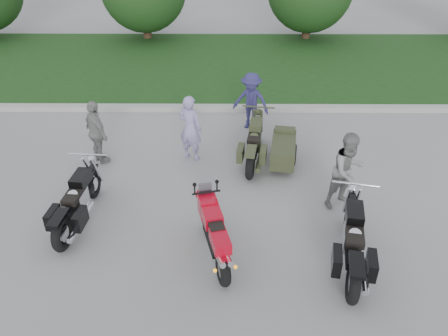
{
  "coord_description": "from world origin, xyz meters",
  "views": [
    {
      "loc": [
        0.52,
        -6.0,
        5.39
      ],
      "look_at": [
        0.47,
        1.43,
        0.8
      ],
      "focal_mm": 35.0,
      "sensor_mm": 36.0,
      "label": 1
    }
  ],
  "objects_px": {
    "person_denim": "(251,101)",
    "person_back": "(97,133)",
    "sportbike_red": "(215,233)",
    "cruiser_left": "(77,204)",
    "person_grey": "(348,171)",
    "cruiser_sidecar": "(271,148)",
    "cruiser_right": "(353,245)",
    "person_stripe": "(190,128)"
  },
  "relations": [
    {
      "from": "cruiser_right",
      "to": "person_denim",
      "type": "relative_size",
      "value": 1.51
    },
    {
      "from": "cruiser_left",
      "to": "person_grey",
      "type": "distance_m",
      "value": 5.31
    },
    {
      "from": "cruiser_left",
      "to": "cruiser_sidecar",
      "type": "height_order",
      "value": "cruiser_sidecar"
    },
    {
      "from": "cruiser_right",
      "to": "person_stripe",
      "type": "bearing_deg",
      "value": 140.56
    },
    {
      "from": "person_grey",
      "to": "cruiser_right",
      "type": "bearing_deg",
      "value": -124.39
    },
    {
      "from": "person_grey",
      "to": "person_denim",
      "type": "relative_size",
      "value": 1.04
    },
    {
      "from": "sportbike_red",
      "to": "cruiser_right",
      "type": "height_order",
      "value": "cruiser_right"
    },
    {
      "from": "person_denim",
      "to": "person_back",
      "type": "distance_m",
      "value": 4.1
    },
    {
      "from": "person_denim",
      "to": "cruiser_right",
      "type": "bearing_deg",
      "value": -52.41
    },
    {
      "from": "person_stripe",
      "to": "person_back",
      "type": "relative_size",
      "value": 1.04
    },
    {
      "from": "cruiser_right",
      "to": "sportbike_red",
      "type": "bearing_deg",
      "value": -173.5
    },
    {
      "from": "sportbike_red",
      "to": "person_back",
      "type": "xyz_separation_m",
      "value": [
        -2.81,
        3.26,
        0.25
      ]
    },
    {
      "from": "person_stripe",
      "to": "person_back",
      "type": "height_order",
      "value": "person_stripe"
    },
    {
      "from": "sportbike_red",
      "to": "cruiser_right",
      "type": "xyz_separation_m",
      "value": [
        2.32,
        -0.2,
        -0.06
      ]
    },
    {
      "from": "person_stripe",
      "to": "person_back",
      "type": "bearing_deg",
      "value": 31.23
    },
    {
      "from": "sportbike_red",
      "to": "person_denim",
      "type": "relative_size",
      "value": 1.2
    },
    {
      "from": "cruiser_right",
      "to": "person_grey",
      "type": "xyz_separation_m",
      "value": [
        0.29,
        1.78,
        0.34
      ]
    },
    {
      "from": "sportbike_red",
      "to": "person_back",
      "type": "bearing_deg",
      "value": 116.64
    },
    {
      "from": "sportbike_red",
      "to": "person_denim",
      "type": "bearing_deg",
      "value": 66.54
    },
    {
      "from": "cruiser_right",
      "to": "person_back",
      "type": "height_order",
      "value": "person_back"
    },
    {
      "from": "sportbike_red",
      "to": "person_back",
      "type": "distance_m",
      "value": 4.32
    },
    {
      "from": "cruiser_sidecar",
      "to": "person_stripe",
      "type": "height_order",
      "value": "person_stripe"
    },
    {
      "from": "cruiser_right",
      "to": "person_back",
      "type": "xyz_separation_m",
      "value": [
        -5.13,
        3.46,
        0.31
      ]
    },
    {
      "from": "cruiser_sidecar",
      "to": "person_stripe",
      "type": "xyz_separation_m",
      "value": [
        -1.9,
        0.24,
        0.39
      ]
    },
    {
      "from": "cruiser_sidecar",
      "to": "person_denim",
      "type": "relative_size",
      "value": 1.47
    },
    {
      "from": "cruiser_sidecar",
      "to": "person_back",
      "type": "xyz_separation_m",
      "value": [
        -4.05,
        0.06,
        0.36
      ]
    },
    {
      "from": "cruiser_sidecar",
      "to": "person_stripe",
      "type": "distance_m",
      "value": 1.95
    },
    {
      "from": "cruiser_left",
      "to": "person_stripe",
      "type": "distance_m",
      "value": 3.24
    },
    {
      "from": "person_stripe",
      "to": "sportbike_red",
      "type": "bearing_deg",
      "value": 127.06
    },
    {
      "from": "sportbike_red",
      "to": "cruiser_left",
      "type": "height_order",
      "value": "sportbike_red"
    },
    {
      "from": "cruiser_left",
      "to": "person_denim",
      "type": "bearing_deg",
      "value": 55.07
    },
    {
      "from": "cruiser_sidecar",
      "to": "person_grey",
      "type": "xyz_separation_m",
      "value": [
        1.36,
        -1.62,
        0.4
      ]
    },
    {
      "from": "cruiser_right",
      "to": "person_denim",
      "type": "xyz_separation_m",
      "value": [
        -1.47,
        5.33,
        0.31
      ]
    },
    {
      "from": "cruiser_left",
      "to": "person_denim",
      "type": "distance_m",
      "value": 5.48
    },
    {
      "from": "cruiser_right",
      "to": "person_denim",
      "type": "bearing_deg",
      "value": 116.82
    },
    {
      "from": "sportbike_red",
      "to": "cruiser_right",
      "type": "distance_m",
      "value": 2.33
    },
    {
      "from": "person_stripe",
      "to": "person_back",
      "type": "distance_m",
      "value": 2.16
    },
    {
      "from": "cruiser_right",
      "to": "person_stripe",
      "type": "distance_m",
      "value": 4.72
    },
    {
      "from": "cruiser_sidecar",
      "to": "person_grey",
      "type": "bearing_deg",
      "value": -41.12
    },
    {
      "from": "cruiser_sidecar",
      "to": "person_grey",
      "type": "relative_size",
      "value": 1.41
    },
    {
      "from": "person_denim",
      "to": "person_stripe",
      "type": "bearing_deg",
      "value": -109.75
    },
    {
      "from": "cruiser_left",
      "to": "cruiser_sidecar",
      "type": "bearing_deg",
      "value": 35.25
    }
  ]
}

